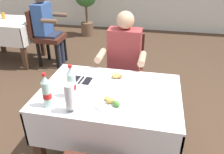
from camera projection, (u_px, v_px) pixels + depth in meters
The scene contains 15 objects.
ground_plane at pixel (115, 149), 2.31m from camera, with size 11.00×11.00×0.00m, color #473323.
main_dining_table at pixel (110, 108), 1.97m from camera, with size 1.18×0.82×0.76m.
chair_far_diner_seat at pixel (124, 70), 2.67m from camera, with size 0.44×0.50×0.97m.
seated_diner_far at pixel (123, 62), 2.50m from camera, with size 0.50×0.46×1.26m.
plate_near_camera at pixel (111, 103), 1.70m from camera, with size 0.24×0.24×0.06m.
plate_far_diner at pixel (117, 78), 2.04m from camera, with size 0.22×0.22×0.05m.
beer_glass_left at pixel (70, 98), 1.59m from camera, with size 0.07×0.07×0.23m.
cola_bottle_primary at pixel (47, 92), 1.64m from camera, with size 0.07×0.07×0.28m.
cola_bottle_secondary at pixel (72, 83), 1.76m from camera, with size 0.07×0.07×0.28m.
napkin_cutlery_set at pixel (82, 80), 2.04m from camera, with size 0.18×0.19×0.01m.
background_dining_table at pixel (8, 31), 4.00m from camera, with size 1.01×0.76×0.76m.
background_chair_right at pixel (45, 34), 3.88m from camera, with size 0.50×0.44×0.97m.
background_patron at pixel (47, 25), 3.80m from camera, with size 0.46×0.50×1.26m.
background_table_tumbler at pixel (3, 16), 3.97m from camera, with size 0.06×0.06×0.11m, color #C68928.
potted_plant_corner at pixel (86, 2), 5.19m from camera, with size 0.51×0.51×1.20m.
Camera 1 is at (0.31, -1.64, 1.77)m, focal length 35.86 mm.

